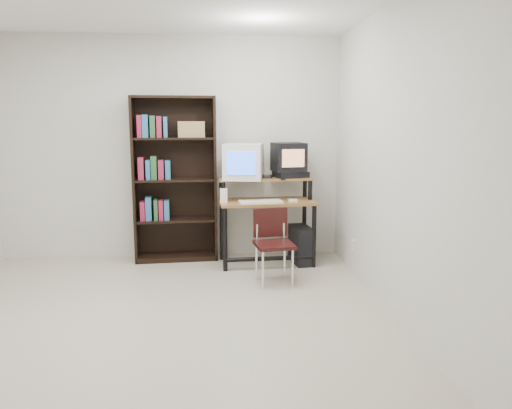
{
  "coord_description": "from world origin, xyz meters",
  "views": [
    {
      "loc": [
        0.53,
        -3.97,
        1.65
      ],
      "look_at": [
        0.94,
        1.1,
        0.77
      ],
      "focal_mm": 35.0,
      "sensor_mm": 36.0,
      "label": 1
    }
  ],
  "objects": [
    {
      "name": "cd_spindle",
      "position": [
        1.11,
        1.64,
        0.99
      ],
      "size": [
        0.13,
        0.13,
        0.05
      ],
      "primitive_type": "cylinder",
      "rotation": [
        0.0,
        0.0,
        -0.09
      ],
      "color": "#26262B",
      "rests_on": "computer_desk"
    },
    {
      "name": "keyboard",
      "position": [
        1.02,
        1.44,
        0.74
      ],
      "size": [
        0.49,
        0.26,
        0.03
      ],
      "primitive_type": "cube",
      "rotation": [
        0.0,
        0.0,
        0.11
      ],
      "color": "silver",
      "rests_on": "computer_desk"
    },
    {
      "name": "bookshelf",
      "position": [
        0.05,
        1.86,
        0.97
      ],
      "size": [
        0.97,
        0.38,
        1.9
      ],
      "rotation": [
        0.0,
        0.0,
        0.07
      ],
      "color": "black",
      "rests_on": "floor"
    },
    {
      "name": "right_wall",
      "position": [
        2.0,
        0.0,
        1.3
      ],
      "size": [
        0.01,
        4.0,
        2.6
      ],
      "primitive_type": "cube",
      "color": "beige",
      "rests_on": "floor"
    },
    {
      "name": "crt_tv",
      "position": [
        1.37,
        1.72,
        1.21
      ],
      "size": [
        0.4,
        0.39,
        0.33
      ],
      "rotation": [
        0.0,
        0.0,
        0.17
      ],
      "color": "black",
      "rests_on": "vcr"
    },
    {
      "name": "crt_monitor",
      "position": [
        0.84,
        1.65,
        1.17
      ],
      "size": [
        0.49,
        0.5,
        0.4
      ],
      "rotation": [
        0.0,
        0.0,
        -0.18
      ],
      "color": "silver",
      "rests_on": "computer_desk"
    },
    {
      "name": "pc_tower",
      "position": [
        1.51,
        1.58,
        0.21
      ],
      "size": [
        0.25,
        0.47,
        0.42
      ],
      "primitive_type": "cube",
      "rotation": [
        0.0,
        0.0,
        0.13
      ],
      "color": "black",
      "rests_on": "floor"
    },
    {
      "name": "school_chair",
      "position": [
        1.1,
        0.93,
        0.45
      ],
      "size": [
        0.42,
        0.42,
        0.74
      ],
      "rotation": [
        0.0,
        0.0,
        0.13
      ],
      "color": "black",
      "rests_on": "floor"
    },
    {
      "name": "back_wall",
      "position": [
        0.0,
        2.0,
        1.3
      ],
      "size": [
        4.0,
        0.01,
        2.6
      ],
      "primitive_type": "cube",
      "color": "beige",
      "rests_on": "floor"
    },
    {
      "name": "vcr",
      "position": [
        1.39,
        1.7,
        1.01
      ],
      "size": [
        0.42,
        0.36,
        0.08
      ],
      "primitive_type": "cube",
      "rotation": [
        0.0,
        0.0,
        0.31
      ],
      "color": "black",
      "rests_on": "computer_desk"
    },
    {
      "name": "floor",
      "position": [
        0.0,
        0.0,
        -0.01
      ],
      "size": [
        4.0,
        4.0,
        0.01
      ],
      "primitive_type": "cube",
      "color": "beige",
      "rests_on": "ground"
    },
    {
      "name": "front_wall",
      "position": [
        0.0,
        -2.0,
        1.3
      ],
      "size": [
        4.0,
        0.01,
        2.6
      ],
      "primitive_type": "cube",
      "color": "beige",
      "rests_on": "floor"
    },
    {
      "name": "mousepad",
      "position": [
        1.39,
        1.49,
        0.72
      ],
      "size": [
        0.24,
        0.2,
        0.01
      ],
      "primitive_type": "cube",
      "rotation": [
        0.0,
        0.0,
        -0.09
      ],
      "color": "black",
      "rests_on": "computer_desk"
    },
    {
      "name": "desk_speaker",
      "position": [
        0.61,
        1.5,
        0.8
      ],
      "size": [
        0.08,
        0.08,
        0.17
      ],
      "primitive_type": "cube",
      "rotation": [
        0.0,
        0.0,
        0.0
      ],
      "color": "silver",
      "rests_on": "computer_desk"
    },
    {
      "name": "computer_desk",
      "position": [
        1.1,
        1.59,
        0.67
      ],
      "size": [
        1.1,
        0.6,
        0.98
      ],
      "rotation": [
        0.0,
        0.0,
        0.06
      ],
      "color": "olive",
      "rests_on": "floor"
    },
    {
      "name": "mouse",
      "position": [
        1.39,
        1.5,
        0.74
      ],
      "size": [
        0.1,
        0.06,
        0.03
      ],
      "primitive_type": "cube",
      "rotation": [
        0.0,
        0.0,
        -0.0
      ],
      "color": "white",
      "rests_on": "mousepad"
    },
    {
      "name": "wall_outlet",
      "position": [
        1.99,
        1.15,
        0.3
      ],
      "size": [
        0.02,
        0.08,
        0.12
      ],
      "primitive_type": "cube",
      "color": "beige",
      "rests_on": "right_wall"
    }
  ]
}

